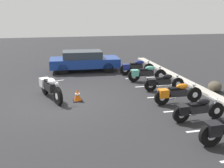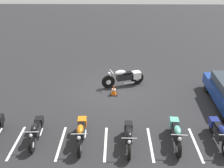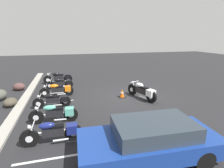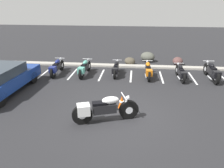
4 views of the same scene
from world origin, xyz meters
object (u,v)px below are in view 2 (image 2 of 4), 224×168
object	(u,v)px
parked_bike_0	(219,132)
parked_bike_1	(176,132)
motorcycle_white_featured	(125,77)
parked_bike_2	(129,135)
traffic_cone	(114,90)
parked_bike_4	(36,130)
parked_bike_3	(81,131)

from	to	relation	value
parked_bike_0	parked_bike_1	bearing A→B (deg)	-88.72
parked_bike_0	parked_bike_1	distance (m)	1.67
motorcycle_white_featured	parked_bike_0	distance (m)	6.10
parked_bike_2	motorcycle_white_featured	bearing A→B (deg)	-178.89
traffic_cone	motorcycle_white_featured	bearing A→B (deg)	-119.06
parked_bike_4	traffic_cone	world-z (taller)	parked_bike_4
parked_bike_3	traffic_cone	size ratio (longest dim) A/B	3.86
parked_bike_1	parked_bike_2	distance (m)	1.84
parked_bike_1	parked_bike_4	size ratio (longest dim) A/B	1.08
parked_bike_4	traffic_cone	size ratio (longest dim) A/B	3.61
parked_bike_2	parked_bike_3	world-z (taller)	parked_bike_3
parked_bike_3	parked_bike_4	world-z (taller)	parked_bike_3
parked_bike_0	parked_bike_2	xyz separation A→B (m)	(3.50, 0.22, -0.03)
parked_bike_2	traffic_cone	distance (m)	4.15
parked_bike_2	parked_bike_3	xyz separation A→B (m)	(1.84, -0.19, 0.03)
motorcycle_white_featured	parked_bike_4	bearing A→B (deg)	34.64
motorcycle_white_featured	parked_bike_1	distance (m)	5.35
parked_bike_0	traffic_cone	bearing A→B (deg)	-133.11
parked_bike_0	parked_bike_1	size ratio (longest dim) A/B	1.01
parked_bike_0	traffic_cone	xyz separation A→B (m)	(4.11, -3.88, -0.20)
parked_bike_2	traffic_cone	bearing A→B (deg)	-170.25
parked_bike_4	traffic_cone	bearing A→B (deg)	138.47
parked_bike_0	parked_bike_3	bearing A→B (deg)	-89.48
parked_bike_4	parked_bike_3	bearing A→B (deg)	83.23
traffic_cone	parked_bike_2	bearing A→B (deg)	98.54
parked_bike_0	motorcycle_white_featured	bearing A→B (deg)	-144.91
motorcycle_white_featured	parked_bike_4	xyz separation A→B (m)	(3.64, 4.91, -0.10)
motorcycle_white_featured	parked_bike_2	world-z (taller)	motorcycle_white_featured
parked_bike_2	parked_bike_4	world-z (taller)	parked_bike_2
parked_bike_1	parked_bike_3	world-z (taller)	parked_bike_1
parked_bike_3	parked_bike_4	distance (m)	1.79
parked_bike_3	traffic_cone	world-z (taller)	parked_bike_3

